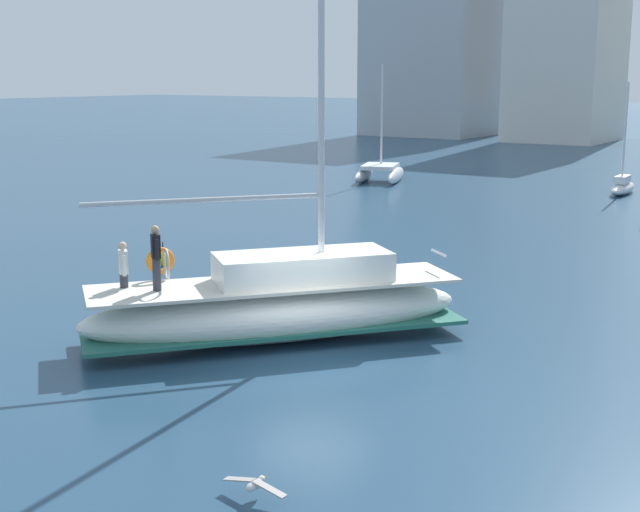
{
  "coord_description": "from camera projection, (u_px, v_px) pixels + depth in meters",
  "views": [
    {
      "loc": [
        11.22,
        -16.41,
        6.5
      ],
      "look_at": [
        -1.5,
        2.58,
        1.8
      ],
      "focal_mm": 49.58,
      "sensor_mm": 36.0,
      "label": 1
    }
  ],
  "objects": [
    {
      "name": "moored_cutter_left",
      "position": [
        380.0,
        172.0,
        54.47
      ],
      "size": [
        4.25,
        5.87,
        7.15
      ],
      "color": "silver",
      "rests_on": "ground"
    },
    {
      "name": "main_sailboat",
      "position": [
        278.0,
        304.0,
        21.91
      ],
      "size": [
        7.89,
        8.98,
        14.4
      ],
      "color": "white",
      "rests_on": "ground"
    },
    {
      "name": "ground_plane",
      "position": [
        312.0,
        356.0,
        20.78
      ],
      "size": [
        400.0,
        400.0,
        0.0
      ],
      "primitive_type": "plane",
      "color": "navy"
    },
    {
      "name": "seagull",
      "position": [
        255.0,
        484.0,
        13.73
      ],
      "size": [
        1.16,
        0.47,
        0.17
      ],
      "color": "silver",
      "rests_on": "ground"
    },
    {
      "name": "mooring_buoy",
      "position": [
        163.0,
        259.0,
        30.79
      ],
      "size": [
        0.66,
        0.66,
        0.93
      ],
      "color": "yellow",
      "rests_on": "ground"
    },
    {
      "name": "moored_catamaran",
      "position": [
        623.0,
        186.0,
        48.85
      ],
      "size": [
        1.13,
        4.03,
        6.11
      ],
      "color": "silver",
      "rests_on": "ground"
    }
  ]
}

